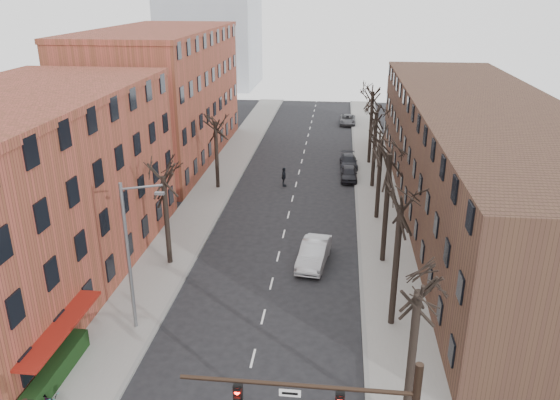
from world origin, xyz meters
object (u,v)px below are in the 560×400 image
(bicycle, at_px, (49,400))
(silver_sedan, at_px, (314,253))
(parked_car_mid, at_px, (349,162))
(parked_car_near, at_px, (349,173))

(bicycle, bearing_deg, silver_sedan, -11.98)
(silver_sedan, height_order, parked_car_mid, silver_sedan)
(parked_car_near, height_order, parked_car_mid, parked_car_near)
(parked_car_near, bearing_deg, bicycle, -112.53)
(parked_car_mid, bearing_deg, silver_sedan, -99.38)
(silver_sedan, distance_m, bicycle, 19.74)
(bicycle, bearing_deg, parked_car_near, 1.68)
(parked_car_near, distance_m, bicycle, 37.63)
(parked_car_near, distance_m, parked_car_mid, 4.36)
(bicycle, bearing_deg, parked_car_mid, 3.93)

